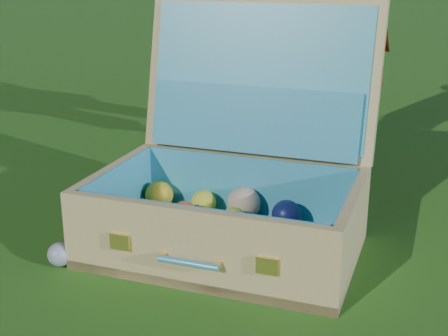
{
  "coord_description": "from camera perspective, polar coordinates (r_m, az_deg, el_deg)",
  "views": [
    {
      "loc": [
        -0.23,
        -1.51,
        0.74
      ],
      "look_at": [
        -0.19,
        0.09,
        0.2
      ],
      "focal_mm": 50.0,
      "sensor_mm": 36.0,
      "label": 1
    }
  ],
  "objects": [
    {
      "name": "stray_ball",
      "position": [
        1.64,
        -14.78,
        -7.64
      ],
      "size": [
        0.06,
        0.06,
        0.06
      ],
      "primitive_type": "sphere",
      "color": "teal",
      "rests_on": "ground"
    },
    {
      "name": "ground",
      "position": [
        1.69,
        6.44,
        -7.47
      ],
      "size": [
        60.0,
        60.0,
        0.0
      ],
      "primitive_type": "plane",
      "color": "#215114",
      "rests_on": "ground"
    },
    {
      "name": "suitcase",
      "position": [
        1.69,
        1.23,
        -0.68
      ],
      "size": [
        0.85,
        0.81,
        0.65
      ],
      "rotation": [
        0.0,
        0.0,
        -0.37
      ],
      "color": "tan",
      "rests_on": "ground"
    }
  ]
}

